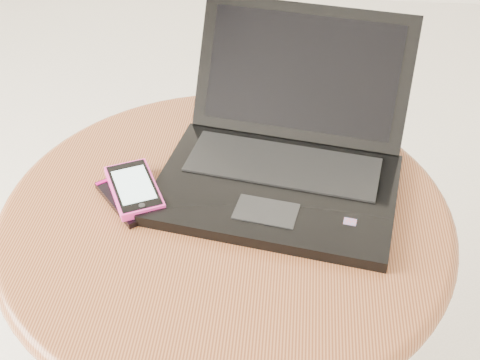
# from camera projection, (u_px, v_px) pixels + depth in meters

# --- Properties ---
(table) EXTENTS (0.67, 0.67, 0.53)m
(table) POSITION_uv_depth(u_px,v_px,m) (227.00, 263.00, 1.02)
(table) COLOR #543118
(table) RESTS_ON ground
(laptop) EXTENTS (0.40, 0.40, 0.21)m
(laptop) POSITION_uv_depth(u_px,v_px,m) (284.00, 154.00, 1.00)
(laptop) COLOR black
(laptop) RESTS_ON table
(phone_black) EXTENTS (0.12, 0.12, 0.01)m
(phone_black) POSITION_uv_depth(u_px,v_px,m) (129.00, 198.00, 0.97)
(phone_black) COLOR black
(phone_black) RESTS_ON table
(phone_pink) EXTENTS (0.11, 0.14, 0.01)m
(phone_pink) POSITION_uv_depth(u_px,v_px,m) (134.00, 188.00, 0.96)
(phone_pink) COLOR #F0329D
(phone_pink) RESTS_ON phone_black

